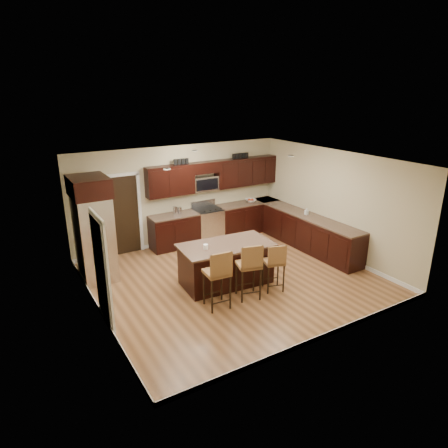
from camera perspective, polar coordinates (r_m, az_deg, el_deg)
floor at (r=9.19m, az=1.35°, el=-7.82°), size 6.00×6.00×0.00m
ceiling at (r=8.33m, az=1.50°, el=9.02°), size 6.00×6.00×0.00m
wall_back at (r=10.99m, az=-6.27°, el=4.14°), size 6.00×0.00×6.00m
wall_left at (r=7.60m, az=-18.14°, el=-3.56°), size 0.00×5.50×5.50m
wall_right at (r=10.51m, az=15.42°, el=2.87°), size 0.00×5.50×5.50m
base_cabinets at (r=11.10m, az=5.71°, el=-0.49°), size 4.02×3.96×0.92m
upper_cabinets at (r=11.19m, az=-1.11°, el=7.10°), size 4.00×0.33×0.80m
range at (r=11.27m, az=-2.33°, el=-0.04°), size 0.76×0.64×1.11m
microwave at (r=11.09m, az=-2.79°, el=5.80°), size 0.76×0.31×0.40m
doorway at (r=10.51m, az=-14.35°, el=1.15°), size 0.85×0.03×2.06m
pantry_door at (r=7.46m, az=-17.19°, el=-6.65°), size 0.03×0.80×2.04m
letter_decor at (r=11.04m, az=-1.78°, el=9.33°), size 2.20×0.03×0.15m
island at (r=8.83m, az=0.29°, el=-5.87°), size 2.08×1.20×0.92m
stool_left at (r=7.71m, az=-0.80°, el=-7.00°), size 0.49×0.49×1.22m
stool_mid at (r=8.07m, az=3.70°, el=-5.87°), size 0.55×0.55×1.21m
stool_right at (r=8.46m, az=7.28°, el=-5.42°), size 0.50×0.50×1.07m
refrigerator at (r=9.24m, az=-18.17°, el=-0.56°), size 0.79×1.02×2.35m
floor_mat at (r=10.59m, az=-4.09°, el=-4.06°), size 1.02×0.79×0.01m
fruit_bowl at (r=11.86m, az=3.85°, el=3.37°), size 0.42×0.42×0.08m
soap_bottle at (r=10.84m, az=11.70°, el=1.78°), size 0.09×0.09×0.18m
canister_tall at (r=10.69m, az=-6.98°, el=1.91°), size 0.12×0.12×0.22m
canister_short at (r=10.75m, az=-6.35°, el=1.92°), size 0.11×0.11×0.18m
island_jar at (r=8.39m, az=-2.64°, el=-3.25°), size 0.10×0.10×0.10m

